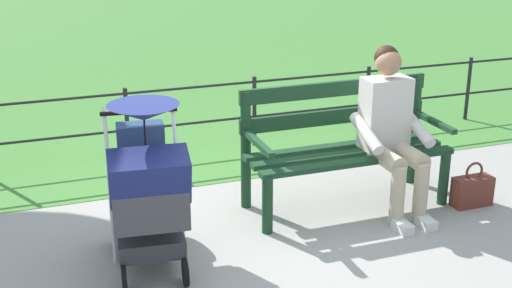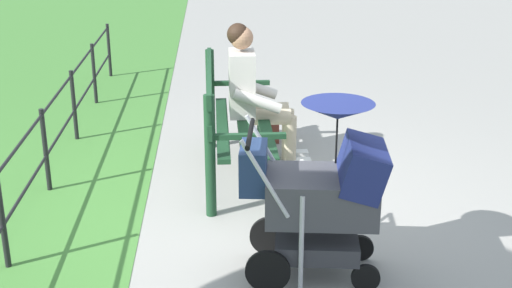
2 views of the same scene
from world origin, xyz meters
name	(u,v)px [view 1 (image 1 of 2)]	position (x,y,z in m)	size (l,w,h in m)	color
ground_plane	(249,222)	(0.00, 0.00, 0.00)	(60.00, 60.00, 0.00)	#9E9B93
grass_lawn	(96,28)	(0.00, -8.80, 0.00)	(40.00, 16.00, 0.01)	#478438
park_bench	(343,140)	(-0.82, -0.12, 0.53)	(1.60, 0.60, 0.96)	#193D23
person_on_bench	(391,126)	(-1.12, 0.11, 0.68)	(0.53, 0.74, 1.28)	tan
stroller	(147,185)	(0.83, 0.41, 0.59)	(0.59, 0.93, 1.15)	black
handbag	(472,190)	(-1.77, 0.31, 0.13)	(0.32, 0.14, 0.37)	brown
park_fence	(242,105)	(-0.50, -1.62, 0.42)	(8.74, 0.04, 0.70)	black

